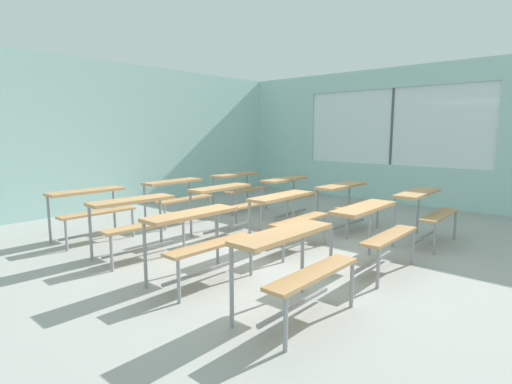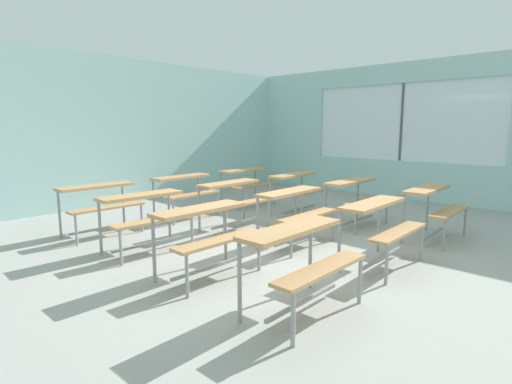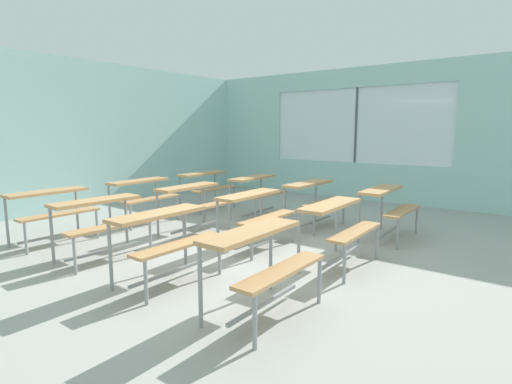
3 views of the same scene
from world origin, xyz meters
The scene contains 15 objects.
ground centered at (0.00, 0.00, -0.03)m, with size 10.00×9.00×0.05m, color #9E9E99.
wall_back centered at (0.00, 4.50, 1.50)m, with size 10.00×0.12×3.00m, color #A8D1CC.
wall_right centered at (5.00, -0.13, 1.45)m, with size 0.12×9.00×3.00m.
desk_bench_r0c0 centered at (-1.14, -1.33, 0.56)m, with size 1.11×0.60×0.74m.
desk_bench_r0c1 centered at (0.44, -1.30, 0.56)m, with size 1.12×0.62×0.74m.
desk_bench_r0c2 centered at (1.99, -1.34, 0.56)m, with size 1.12×0.62×0.74m.
desk_bench_r1c0 centered at (-1.14, -0.08, 0.56)m, with size 1.10×0.59×0.74m.
desk_bench_r1c1 centered at (0.44, -0.06, 0.56)m, with size 1.12×0.62×0.74m.
desk_bench_r1c2 centered at (1.94, -0.13, 0.56)m, with size 1.11×0.61×0.74m.
desk_bench_r2c0 centered at (-1.11, 1.17, 0.56)m, with size 1.13×0.64×0.74m.
desk_bench_r2c1 centered at (0.45, 1.17, 0.56)m, with size 1.12×0.62×0.74m.
desk_bench_r2c2 centered at (2.01, 1.10, 0.56)m, with size 1.13×0.64×0.74m.
desk_bench_r3c0 centered at (-1.14, 2.38, 0.56)m, with size 1.10×0.59×0.74m.
desk_bench_r3c1 centered at (0.43, 2.38, 0.56)m, with size 1.12×0.62×0.74m.
desk_bench_r3c2 centered at (1.97, 2.35, 0.56)m, with size 1.10×0.59×0.74m.
Camera 3 is at (-3.80, -3.30, 1.60)m, focal length 28.00 mm.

